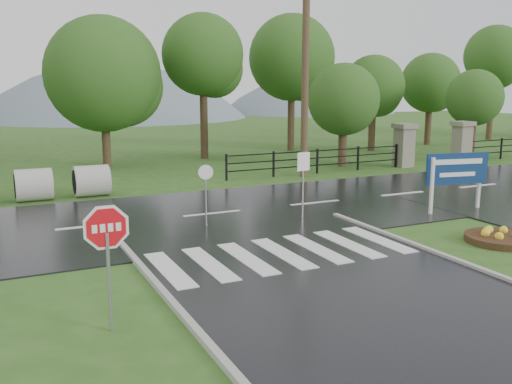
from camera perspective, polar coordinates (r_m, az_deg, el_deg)
ground at (r=10.83m, az=15.54°, el=-13.25°), size 120.00×120.00×0.00m
main_road at (r=19.10m, az=-4.40°, el=-2.29°), size 90.00×8.00×0.04m
crosswalk at (r=14.68m, az=2.67°, el=-6.11°), size 6.50×2.80×0.02m
pillar_west at (r=30.68m, az=14.59°, el=4.65°), size 1.00×1.00×2.24m
pillar_east at (r=33.38m, az=19.89°, el=4.84°), size 1.00×1.00×2.24m
fence_west at (r=27.68m, az=6.16°, el=3.34°), size 9.58×0.08×1.20m
hills at (r=75.73m, az=-16.87°, el=-4.74°), size 102.00×48.00×48.00m
treeline at (r=32.58m, az=-11.64°, el=3.04°), size 83.20×5.20×10.00m
stop_sign at (r=10.21m, az=-14.69°, el=-4.47°), size 1.09×0.05×2.44m
estate_billboard at (r=20.35m, az=19.46°, el=1.94°), size 2.28×0.50×2.03m
flower_bed at (r=17.19m, az=23.31°, el=-4.17°), size 1.94×1.94×0.39m
reg_sign_small at (r=18.19m, az=4.75°, el=1.99°), size 0.48×0.09×2.18m
reg_sign_round at (r=17.21m, az=-5.04°, el=0.49°), size 0.44×0.13×1.93m
utility_pole_east at (r=26.48m, az=4.95°, el=12.37°), size 1.76×0.37×9.90m
entrance_tree_left at (r=30.03m, az=8.77°, el=9.10°), size 3.71×3.71×5.33m
entrance_tree_right at (r=35.91m, az=21.01°, el=8.75°), size 3.27×3.27×5.09m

